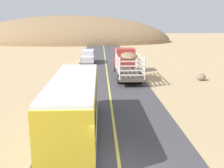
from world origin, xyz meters
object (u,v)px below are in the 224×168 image
(bus, at_px, (74,104))
(boulder_mid_field, at_px, (201,77))
(livestock_truck, at_px, (126,60))
(car_far, at_px, (88,56))

(bus, height_order, boulder_mid_field, bus)
(livestock_truck, relative_size, boulder_mid_field, 10.03)
(car_far, bearing_deg, bus, -89.18)
(boulder_mid_field, bearing_deg, bus, -132.67)
(boulder_mid_field, bearing_deg, livestock_truck, 157.23)
(livestock_truck, height_order, boulder_mid_field, livestock_truck)
(bus, xyz_separation_m, car_far, (-0.37, 26.17, -0.66))
(bus, bearing_deg, livestock_truck, 74.90)
(car_far, relative_size, boulder_mid_field, 4.78)
(car_far, distance_m, boulder_mid_field, 18.04)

